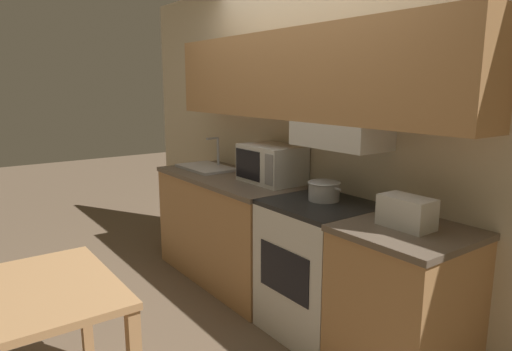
# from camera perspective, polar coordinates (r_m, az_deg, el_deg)

# --- Properties ---
(ground_plane) EXTENTS (16.00, 16.00, 0.00)m
(ground_plane) POSITION_cam_1_polar(r_m,az_deg,el_deg) (3.83, 6.66, -14.67)
(ground_plane) COLOR brown
(wall_back) EXTENTS (5.24, 0.38, 2.55)m
(wall_back) POSITION_cam_1_polar(r_m,az_deg,el_deg) (3.40, 6.59, 8.04)
(wall_back) COLOR beige
(wall_back) RESTS_ON ground_plane
(lower_counter_main) EXTENTS (1.52, 0.65, 0.91)m
(lower_counter_main) POSITION_cam_1_polar(r_m,az_deg,el_deg) (3.97, -3.21, -6.51)
(lower_counter_main) COLOR tan
(lower_counter_main) RESTS_ON ground_plane
(lower_counter_right_stub) EXTENTS (0.66, 0.65, 0.91)m
(lower_counter_right_stub) POSITION_cam_1_polar(r_m,az_deg,el_deg) (2.76, 17.94, -15.39)
(lower_counter_right_stub) COLOR tan
(lower_counter_right_stub) RESTS_ON ground_plane
(stove_range) EXTENTS (0.68, 0.63, 0.91)m
(stove_range) POSITION_cam_1_polar(r_m,az_deg,el_deg) (3.16, 7.95, -11.42)
(stove_range) COLOR silver
(stove_range) RESTS_ON ground_plane
(cooking_pot) EXTENTS (0.30, 0.22, 0.13)m
(cooking_pot) POSITION_cam_1_polar(r_m,az_deg,el_deg) (3.06, 8.50, -1.84)
(cooking_pot) COLOR #B7BABF
(cooking_pot) RESTS_ON stove_range
(microwave) EXTENTS (0.50, 0.35, 0.29)m
(microwave) POSITION_cam_1_polar(r_m,az_deg,el_deg) (3.58, 1.94, 1.47)
(microwave) COLOR silver
(microwave) RESTS_ON lower_counter_main
(toaster) EXTENTS (0.30, 0.17, 0.17)m
(toaster) POSITION_cam_1_polar(r_m,az_deg,el_deg) (2.59, 18.30, -4.35)
(toaster) COLOR silver
(toaster) RESTS_ON lower_counter_right_stub
(sink_basin) EXTENTS (0.56, 0.35, 0.29)m
(sink_basin) POSITION_cam_1_polar(r_m,az_deg,el_deg) (4.19, -6.26, 1.07)
(sink_basin) COLOR #B7BABF
(sink_basin) RESTS_ON lower_counter_main
(dining_table) EXTENTS (0.87, 0.71, 0.73)m
(dining_table) POSITION_cam_1_polar(r_m,az_deg,el_deg) (2.49, -25.73, -15.09)
(dining_table) COLOR tan
(dining_table) RESTS_ON ground_plane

